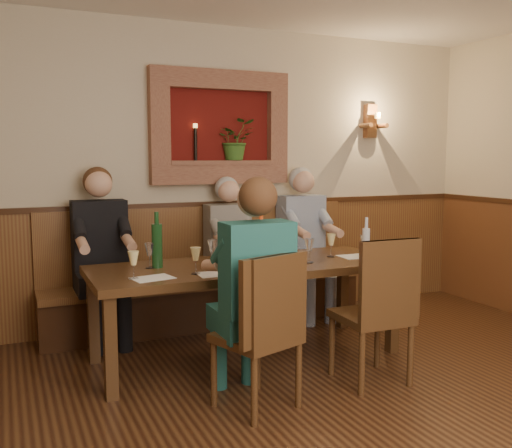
{
  "coord_description": "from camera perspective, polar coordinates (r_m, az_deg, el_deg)",
  "views": [
    {
      "loc": [
        -1.71,
        -2.16,
        1.58
      ],
      "look_at": [
        0.1,
        1.9,
        1.05
      ],
      "focal_mm": 40.0,
      "sensor_mm": 36.0,
      "label": 1
    }
  ],
  "objects": [
    {
      "name": "wine_glass_6",
      "position": [
        4.64,
        1.37,
        -2.31
      ],
      "size": [
        0.08,
        0.08,
        0.19
      ],
      "primitive_type": null,
      "color": "#FAE796",
      "rests_on": "dining_table"
    },
    {
      "name": "wine_glass_3",
      "position": [
        4.41,
        -4.38,
        -2.81
      ],
      "size": [
        0.08,
        0.08,
        0.19
      ],
      "primitive_type": null,
      "color": "white",
      "rests_on": "dining_table"
    },
    {
      "name": "wine_glass_9",
      "position": [
        4.76,
        7.51,
        -2.13
      ],
      "size": [
        0.08,
        0.08,
        0.19
      ],
      "primitive_type": null,
      "color": "#FAE796",
      "rests_on": "dining_table"
    },
    {
      "name": "chair_near_left",
      "position": [
        3.67,
        0.23,
        -13.73
      ],
      "size": [
        0.56,
        0.56,
        1.0
      ],
      "rotation": [
        0.0,
        0.0,
        0.32
      ],
      "color": "#3A2411",
      "rests_on": "ground"
    },
    {
      "name": "wine_glass_7",
      "position": [
        3.96,
        -12.15,
        -4.04
      ],
      "size": [
        0.08,
        0.08,
        0.19
      ],
      "primitive_type": null,
      "color": "#FAE796",
      "rests_on": "dining_table"
    },
    {
      "name": "person_bench_right",
      "position": [
        5.62,
        4.94,
        -3.13
      ],
      "size": [
        0.44,
        0.54,
        1.48
      ],
      "color": "navy",
      "rests_on": "ground"
    },
    {
      "name": "dining_table",
      "position": [
        4.45,
        -0.92,
        -4.93
      ],
      "size": [
        2.4,
        0.9,
        0.75
      ],
      "color": "#3A2411",
      "rests_on": "ground"
    },
    {
      "name": "tasting_sheet_c",
      "position": [
        4.83,
        10.11,
        -3.19
      ],
      "size": [
        0.31,
        0.22,
        0.0
      ],
      "primitive_type": "cube",
      "rotation": [
        0.0,
        0.0,
        -0.04
      ],
      "color": "white",
      "rests_on": "dining_table"
    },
    {
      "name": "wine_glass_5",
      "position": [
        4.47,
        5.35,
        -2.69
      ],
      "size": [
        0.08,
        0.08,
        0.19
      ],
      "primitive_type": null,
      "color": "white",
      "rests_on": "dining_table"
    },
    {
      "name": "wine_glass_8",
      "position": [
        4.05,
        -6.05,
        -3.67
      ],
      "size": [
        0.08,
        0.08,
        0.19
      ],
      "primitive_type": null,
      "color": "#FAE796",
      "rests_on": "dining_table"
    },
    {
      "name": "tasting_sheet_a",
      "position": [
        3.97,
        -10.31,
        -5.34
      ],
      "size": [
        0.3,
        0.24,
        0.0
      ],
      "primitive_type": "cube",
      "rotation": [
        0.0,
        0.0,
        0.19
      ],
      "color": "white",
      "rests_on": "dining_table"
    },
    {
      "name": "wainscoting",
      "position": [
        2.93,
        13.9,
        -13.21
      ],
      "size": [
        6.02,
        6.02,
        1.15
      ],
      "color": "brown",
      "rests_on": "ground"
    },
    {
      "name": "chair_near_right",
      "position": [
        4.15,
        11.53,
        -11.31
      ],
      "size": [
        0.47,
        0.47,
        1.04
      ],
      "rotation": [
        0.0,
        0.0,
        -0.03
      ],
      "color": "#3A2411",
      "rests_on": "ground"
    },
    {
      "name": "person_chair_front",
      "position": [
        3.66,
        -0.48,
        -8.67
      ],
      "size": [
        0.43,
        0.53,
        1.46
      ],
      "color": "navy",
      "rests_on": "ground"
    },
    {
      "name": "tasting_sheet_d",
      "position": [
        4.06,
        -3.75,
        -4.99
      ],
      "size": [
        0.31,
        0.23,
        0.0
      ],
      "primitive_type": "cube",
      "rotation": [
        0.0,
        0.0,
        -0.05
      ],
      "color": "white",
      "rests_on": "dining_table"
    },
    {
      "name": "wine_bottle_green_b",
      "position": [
        4.32,
        -9.86,
        -2.04
      ],
      "size": [
        0.09,
        0.09,
        0.42
      ],
      "rotation": [
        0.0,
        0.0,
        -0.16
      ],
      "color": "#19471E",
      "rests_on": "dining_table"
    },
    {
      "name": "person_bench_left",
      "position": [
        4.99,
        -15.11,
        -4.52
      ],
      "size": [
        0.45,
        0.55,
        1.49
      ],
      "color": "black",
      "rests_on": "ground"
    },
    {
      "name": "wine_glass_2",
      "position": [
        4.31,
        -0.4,
        -3.02
      ],
      "size": [
        0.08,
        0.08,
        0.19
      ],
      "primitive_type": null,
      "color": "#FAE796",
      "rests_on": "dining_table"
    },
    {
      "name": "wine_glass_0",
      "position": [
        4.04,
        -1.05,
        -3.66
      ],
      "size": [
        0.08,
        0.08,
        0.19
      ],
      "primitive_type": null,
      "color": "#FAE796",
      "rests_on": "dining_table"
    },
    {
      "name": "person_bench_mid",
      "position": [
        5.3,
        -2.51,
        -4.14
      ],
      "size": [
        0.41,
        0.5,
        1.39
      ],
      "color": "#5E5956",
      "rests_on": "ground"
    },
    {
      "name": "wall_sconce",
      "position": [
        6.25,
        11.46,
        9.98
      ],
      "size": [
        0.25,
        0.2,
        0.35
      ],
      "color": "brown",
      "rests_on": "ground"
    },
    {
      "name": "wine_glass_4",
      "position": [
        4.73,
        10.8,
        -2.25
      ],
      "size": [
        0.08,
        0.08,
        0.19
      ],
      "primitive_type": null,
      "color": "white",
      "rests_on": "dining_table"
    },
    {
      "name": "tasting_sheet_b",
      "position": [
        4.24,
        0.13,
        -4.48
      ],
      "size": [
        0.3,
        0.22,
        0.0
      ],
      "primitive_type": "cube",
      "rotation": [
        0.0,
        0.0,
        -0.02
      ],
      "color": "white",
      "rests_on": "dining_table"
    },
    {
      "name": "wine_glass_1",
      "position": [
        4.32,
        -10.59,
        -3.11
      ],
      "size": [
        0.08,
        0.08,
        0.19
      ],
      "primitive_type": null,
      "color": "white",
      "rests_on": "dining_table"
    },
    {
      "name": "spittoon_bucket",
      "position": [
        4.36,
        -0.52,
        -2.27
      ],
      "size": [
        0.26,
        0.26,
        0.29
      ],
      "primitive_type": "cylinder",
      "rotation": [
        0.0,
        0.0,
        -0.02
      ],
      "color": "red",
      "rests_on": "dining_table"
    },
    {
      "name": "room_shell",
      "position": [
        2.77,
        14.68,
        13.0
      ],
      "size": [
        6.04,
        6.04,
        2.82
      ],
      "color": "beige",
      "rests_on": "ground"
    },
    {
      "name": "bench",
      "position": [
        5.38,
        -4.89,
        -6.68
      ],
      "size": [
        3.0,
        0.45,
        1.11
      ],
      "color": "#381E0F",
      "rests_on": "ground"
    },
    {
      "name": "wall_niche",
      "position": [
        5.47,
        -3.16,
        9.15
      ],
      "size": [
        1.36,
        0.3,
        1.06
      ],
      "color": "#59100C",
      "rests_on": "ground"
    },
    {
      "name": "wine_bottle_green_a",
      "position": [
        4.45,
        0.54,
        -1.94
      ],
      "size": [
        0.08,
        0.08,
        0.38
      ],
      "rotation": [
        0.0,
        0.0,
        0.28
      ],
      "color": "#19471E",
      "rests_on": "dining_table"
    },
    {
      "name": "water_bottle",
      "position": [
        4.69,
        10.94,
        -1.84
      ],
      "size": [
        0.06,
        0.06,
        0.34
      ],
      "rotation": [
        0.0,
        0.0,
        -0.01
      ],
      "color": "silver",
      "rests_on": "dining_table"
    }
  ]
}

